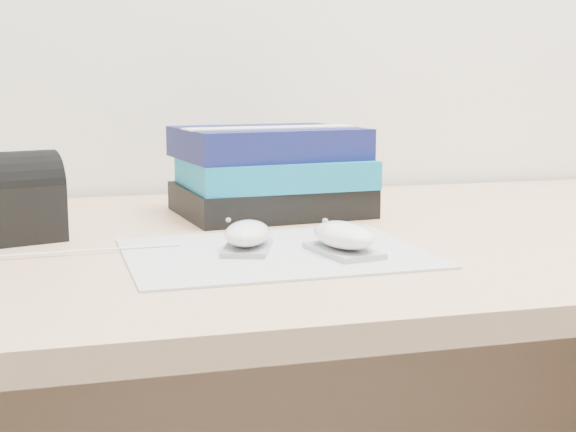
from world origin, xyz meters
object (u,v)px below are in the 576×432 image
object	(u,v)px
mouse_rear	(247,236)
pouch	(8,198)
mouse_front	(343,238)
desk	(321,380)
book_stack	(270,171)

from	to	relation	value
mouse_rear	pouch	bearing A→B (deg)	152.28
mouse_front	pouch	distance (m)	0.42
desk	mouse_rear	size ratio (longest dim) A/B	15.14
book_stack	mouse_front	bearing A→B (deg)	-88.30
desk	mouse_front	size ratio (longest dim) A/B	14.75
desk	book_stack	bearing A→B (deg)	119.83
mouse_front	pouch	xyz separation A→B (m)	(-0.37, 0.19, 0.03)
mouse_rear	mouse_front	xyz separation A→B (m)	(0.10, -0.05, 0.00)
mouse_front	pouch	bearing A→B (deg)	153.21
mouse_front	book_stack	world-z (taller)	book_stack
mouse_rear	book_stack	xyz separation A→B (m)	(0.09, 0.26, 0.04)
desk	mouse_front	xyz separation A→B (m)	(-0.04, -0.22, 0.26)
desk	pouch	xyz separation A→B (m)	(-0.42, -0.03, 0.29)
book_stack	pouch	size ratio (longest dim) A/B	2.00
mouse_front	book_stack	distance (m)	0.31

